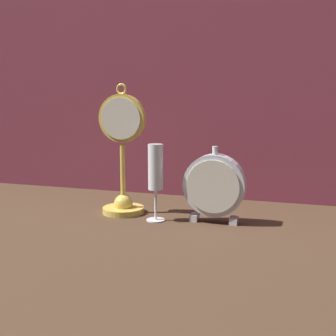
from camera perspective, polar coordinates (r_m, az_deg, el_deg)
name	(u,v)px	position (r m, az deg, el deg)	size (l,w,h in m)	color
ground_plane	(159,223)	(1.19, -1.16, -6.78)	(4.00, 4.00, 0.00)	#422D1E
fabric_backdrop_drape	(192,82)	(1.45, 2.95, 10.43)	(1.77, 0.01, 0.71)	brown
pocket_watch_on_stand	(123,163)	(1.27, -5.55, 0.56)	(0.13, 0.11, 0.35)	gold
mantel_clock_silver	(214,186)	(1.18, 5.67, -2.19)	(0.16, 0.04, 0.20)	silver
champagne_flute	(155,173)	(1.19, -1.53, -0.57)	(0.05, 0.05, 0.20)	silver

